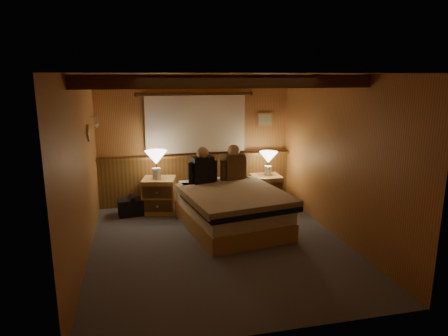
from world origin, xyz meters
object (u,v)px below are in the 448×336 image
object	(u,v)px
nightstand_left	(159,195)
lamp_left	(156,159)
person_left	(203,168)
nightstand_right	(266,191)
lamp_right	(268,159)
bed	(232,209)
person_right	(234,165)
duffel_bag	(132,207)

from	to	relation	value
nightstand_left	lamp_left	distance (m)	0.66
lamp_left	person_left	size ratio (longest dim) A/B	0.80
nightstand_right	lamp_right	bearing A→B (deg)	41.15
lamp_left	lamp_right	bearing A→B (deg)	-0.74
nightstand_right	lamp_right	xyz separation A→B (m)	(0.05, 0.04, 0.60)
bed	nightstand_right	bearing A→B (deg)	37.16
person_left	person_right	bearing A→B (deg)	-0.65
lamp_left	person_right	world-z (taller)	person_right
nightstand_right	bed	bearing A→B (deg)	-132.35
nightstand_left	person_right	distance (m)	1.44
bed	nightstand_right	size ratio (longest dim) A/B	3.55
duffel_bag	person_left	bearing A→B (deg)	-25.76
person_left	person_right	xyz separation A→B (m)	(0.56, 0.11, 0.00)
nightstand_right	person_right	distance (m)	0.95
lamp_left	lamp_right	world-z (taller)	lamp_left
bed	lamp_left	xyz separation A→B (m)	(-1.10, 1.03, 0.64)
nightstand_right	person_right	size ratio (longest dim) A/B	0.92
bed	nightstand_left	size ratio (longest dim) A/B	3.16
bed	lamp_left	distance (m)	1.63
nightstand_left	lamp_left	xyz separation A→B (m)	(-0.03, -0.02, 0.66)
bed	nightstand_left	distance (m)	1.50
lamp_left	lamp_right	xyz separation A→B (m)	(2.04, -0.03, -0.08)
bed	nightstand_right	xyz separation A→B (m)	(0.89, 0.96, -0.04)
nightstand_left	lamp_right	world-z (taller)	lamp_right
lamp_left	duffel_bag	world-z (taller)	lamp_left
lamp_right	person_right	bearing A→B (deg)	-156.67
nightstand_left	duffel_bag	xyz separation A→B (m)	(-0.48, -0.07, -0.16)
nightstand_left	lamp_right	distance (m)	2.09
lamp_right	nightstand_left	bearing A→B (deg)	178.55
lamp_left	person_left	bearing A→B (deg)	-31.77
nightstand_right	duffel_bag	xyz separation A→B (m)	(-2.43, 0.02, -0.14)
lamp_left	duffel_bag	xyz separation A→B (m)	(-0.44, -0.04, -0.81)
nightstand_right	person_left	size ratio (longest dim) A/B	0.92
person_right	lamp_left	bearing A→B (deg)	151.39
nightstand_left	person_left	size ratio (longest dim) A/B	1.04
bed	person_right	world-z (taller)	person_right
bed	lamp_right	bearing A→B (deg)	36.86
lamp_left	duffel_bag	size ratio (longest dim) A/B	0.98
nightstand_left	person_right	world-z (taller)	person_right
lamp_left	lamp_right	size ratio (longest dim) A/B	1.14
lamp_right	duffel_bag	bearing A→B (deg)	-179.59
bed	person_left	world-z (taller)	person_left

